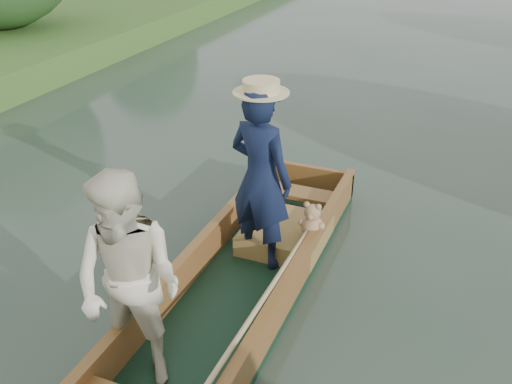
% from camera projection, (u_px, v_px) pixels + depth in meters
% --- Properties ---
extents(ground, '(120.00, 120.00, 0.00)m').
position_uv_depth(ground, '(232.00, 308.00, 5.41)').
color(ground, '#283D30').
rests_on(ground, ground).
extents(punt, '(1.33, 5.00, 1.99)m').
position_uv_depth(punt, '(211.00, 255.00, 4.98)').
color(punt, black).
rests_on(punt, ground).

